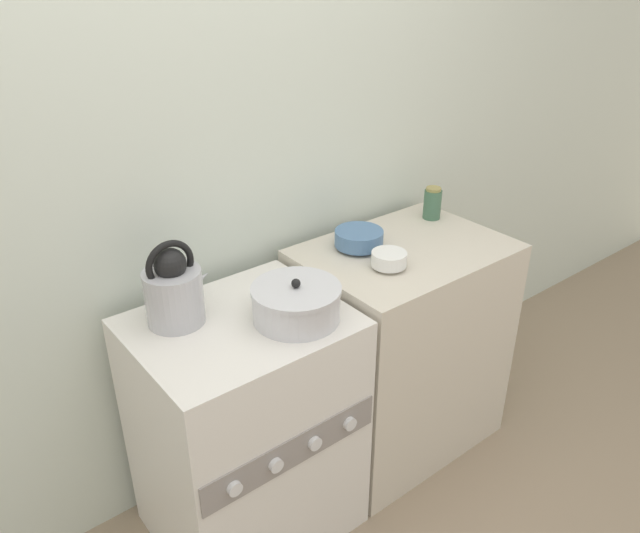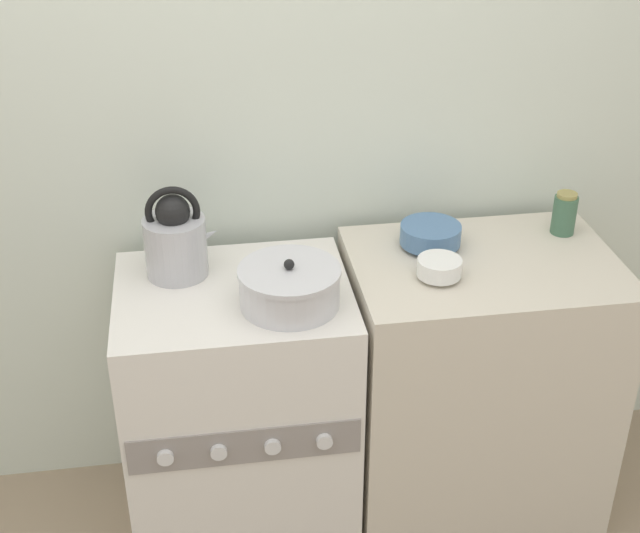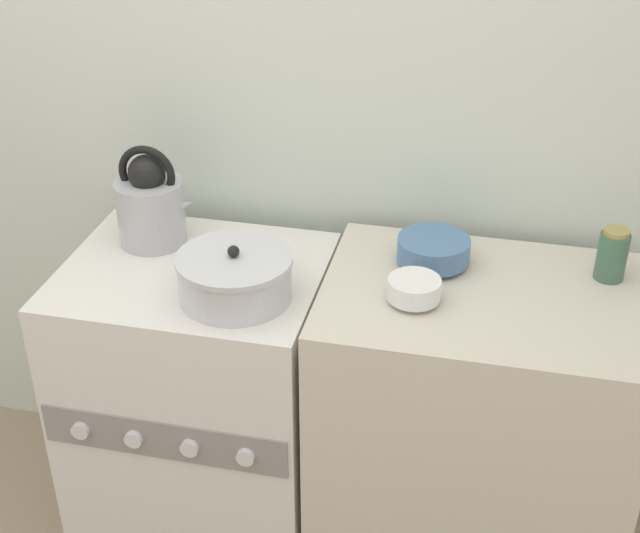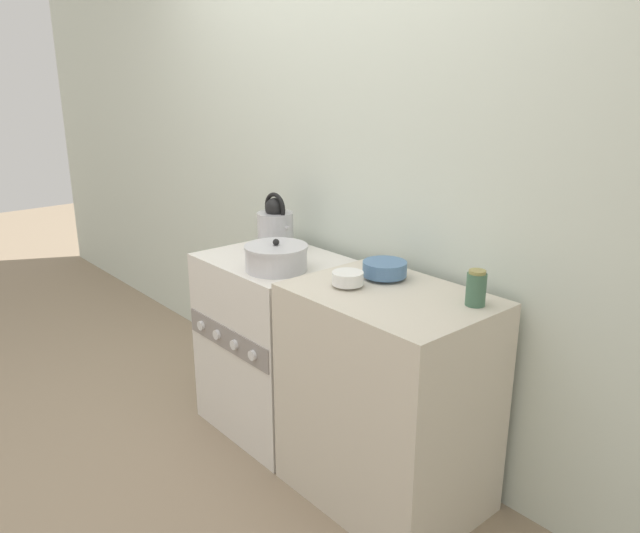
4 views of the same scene
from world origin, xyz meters
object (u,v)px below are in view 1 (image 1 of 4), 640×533
at_px(stove, 247,429).
at_px(small_ceramic_bowl, 389,259).
at_px(cooking_pot, 296,303).
at_px(enamel_bowl, 359,238).
at_px(storage_jar, 432,203).
at_px(kettle, 174,290).

height_order(stove, small_ceramic_bowl, small_ceramic_bowl).
distance_m(cooking_pot, small_ceramic_bowl, 0.41).
distance_m(cooking_pot, enamel_bowl, 0.48).
bearing_deg(storage_jar, enamel_bowl, -176.29).
height_order(kettle, cooking_pot, kettle).
height_order(stove, storage_jar, storage_jar).
relative_size(stove, storage_jar, 6.58).
xyz_separation_m(stove, storage_jar, (1.00, 0.14, 0.51)).
bearing_deg(kettle, enamel_bowl, -0.25).
height_order(cooking_pot, storage_jar, storage_jar).
xyz_separation_m(cooking_pot, storage_jar, (0.85, 0.24, 0.04)).
distance_m(stove, kettle, 0.56).
xyz_separation_m(kettle, enamel_bowl, (0.73, -0.00, -0.04)).
bearing_deg(small_ceramic_bowl, kettle, 165.41).
bearing_deg(stove, small_ceramic_bowl, -6.62).
distance_m(enamel_bowl, small_ceramic_bowl, 0.18).
height_order(stove, cooking_pot, cooking_pot).
distance_m(stove, enamel_bowl, 0.77).
xyz_separation_m(enamel_bowl, small_ceramic_bowl, (-0.02, -0.18, -0.01)).
relative_size(kettle, small_ceramic_bowl, 2.20).
xyz_separation_m(kettle, cooking_pot, (0.29, -0.21, -0.05)).
xyz_separation_m(stove, small_ceramic_bowl, (0.56, -0.06, 0.48)).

